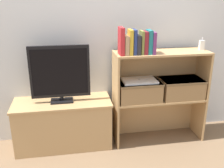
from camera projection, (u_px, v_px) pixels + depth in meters
name	position (u px, v px, depth m)	size (l,w,h in m)	color
ground_plane	(115.00, 150.00, 2.71)	(16.00, 16.00, 0.00)	brown
wall_back	(108.00, 27.00, 2.70)	(10.00, 0.05, 2.40)	silver
tv_stand	(63.00, 123.00, 2.72)	(0.98, 0.40, 0.50)	tan
tv	(60.00, 73.00, 2.54)	(0.58, 0.14, 0.57)	black
bookshelf_lower_tier	(156.00, 110.00, 2.90)	(0.96, 0.33, 0.48)	tan
bookshelf_upper_tier	(159.00, 67.00, 2.74)	(0.96, 0.33, 0.50)	tan
book_crimson	(121.00, 41.00, 2.45)	(0.04, 0.15, 0.26)	#B22328
book_tan	(126.00, 45.00, 2.47)	(0.04, 0.13, 0.18)	tan
book_mustard	(130.00, 42.00, 2.46)	(0.03, 0.12, 0.24)	gold
book_navy	(134.00, 42.00, 2.47)	(0.03, 0.12, 0.24)	navy
book_charcoal	(138.00, 45.00, 2.48)	(0.04, 0.14, 0.18)	#232328
book_olive	(142.00, 42.00, 2.48)	(0.02, 0.12, 0.22)	olive
book_maroon	(145.00, 43.00, 2.49)	(0.04, 0.13, 0.22)	maroon
book_teal	(149.00, 42.00, 2.49)	(0.04, 0.13, 0.23)	#1E7075
book_plum	(153.00, 43.00, 2.50)	(0.03, 0.15, 0.21)	#6B2D66
baby_monitor	(202.00, 45.00, 2.67)	(0.05, 0.03, 0.13)	white
storage_basket_left	(139.00, 90.00, 2.69)	(0.44, 0.29, 0.20)	#937047
storage_basket_right	(181.00, 87.00, 2.77)	(0.44, 0.29, 0.20)	#937047
laptop	(139.00, 80.00, 2.66)	(0.34, 0.23, 0.02)	white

